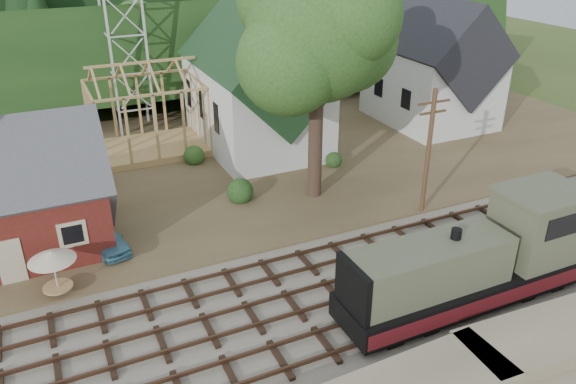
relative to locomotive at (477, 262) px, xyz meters
name	(u,v)px	position (x,y,z in m)	size (l,w,h in m)	color
ground	(371,287)	(-3.73, 3.00, -2.22)	(140.00, 140.00, 0.00)	#384C1E
railroad_bed	(371,286)	(-3.73, 3.00, -2.14)	(64.00, 11.00, 0.16)	#726B5B
village_flat	(242,158)	(-3.73, 21.00, -2.07)	(64.00, 26.00, 0.30)	brown
hillside	(165,84)	(-3.73, 45.00, -2.22)	(70.00, 28.00, 8.00)	#1E3F19
ridge	(136,55)	(-3.73, 61.00, -2.22)	(80.00, 20.00, 12.00)	black
depot	(2,201)	(-19.73, 14.00, 0.99)	(10.80, 7.41, 9.00)	#5C1518
church	(257,85)	(-1.73, 22.68, 2.96)	(8.40, 15.17, 13.00)	silver
farmhouse	(432,70)	(14.27, 22.00, 2.64)	(8.40, 10.80, 10.60)	silver
timber_frame	(147,115)	(-9.73, 25.00, 1.04)	(8.20, 6.20, 6.99)	tan
lattice_tower	(121,10)	(-9.73, 31.00, 7.81)	(3.20, 3.20, 12.12)	silver
big_tree	(320,40)	(-1.57, 13.08, 8.00)	(10.90, 8.40, 14.70)	#38281E
telegraph_pole_near	(428,151)	(3.27, 8.20, 2.02)	(2.20, 0.28, 8.00)	#4C331E
locomotive	(477,262)	(0.00, 0.00, 0.00)	(12.70, 3.18, 5.06)	black
car_blue	(106,239)	(-15.09, 11.71, -1.28)	(1.52, 3.79, 1.29)	#5298B1
car_red	(424,114)	(13.90, 21.98, -1.31)	(2.01, 4.37, 1.21)	red
patio_set	(52,258)	(-17.86, 8.50, 0.14)	(2.18, 2.18, 2.43)	silver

